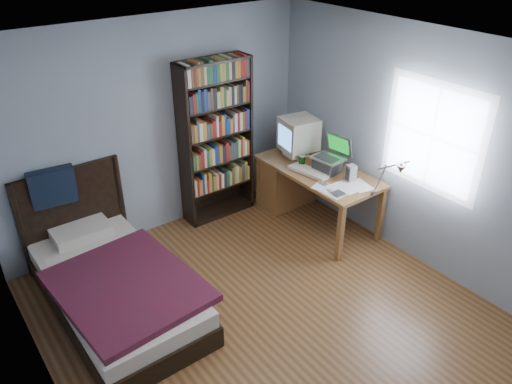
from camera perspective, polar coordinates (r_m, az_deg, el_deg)
room at (r=4.17m, az=2.32°, el=-1.57°), size 4.20×4.24×2.50m
desk at (r=6.39m, az=4.32°, el=1.47°), size 0.75×1.57×0.73m
crt_monitor at (r=6.18m, az=4.77°, el=6.57°), size 0.49×0.45×0.49m
laptop at (r=5.89m, az=8.31°, el=3.41°), size 0.38×0.38×0.43m
desk_lamp at (r=5.11m, az=15.79°, el=2.31°), size 0.21×0.46×0.54m
keyboard at (r=5.86m, az=6.13°, el=2.35°), size 0.30×0.54×0.05m
speaker at (r=5.73m, az=10.81°, el=2.16°), size 0.11×0.11×0.19m
soda_can at (r=5.99m, az=5.26°, el=3.54°), size 0.07×0.07×0.13m
mouse at (r=6.11m, az=5.16°, el=3.57°), size 0.06×0.11×0.04m
phone_silver at (r=5.62m, az=7.69°, el=0.93°), size 0.06×0.11×0.02m
phone_grey at (r=5.49m, az=8.46°, el=0.12°), size 0.06×0.09×0.02m
external_drive at (r=5.44m, az=9.38°, el=-0.23°), size 0.12×0.12×0.02m
bookshelf at (r=6.03m, az=-4.58°, el=5.82°), size 0.89×0.30×1.98m
bed at (r=5.13m, az=-16.18°, el=-9.79°), size 1.25×2.16×1.16m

